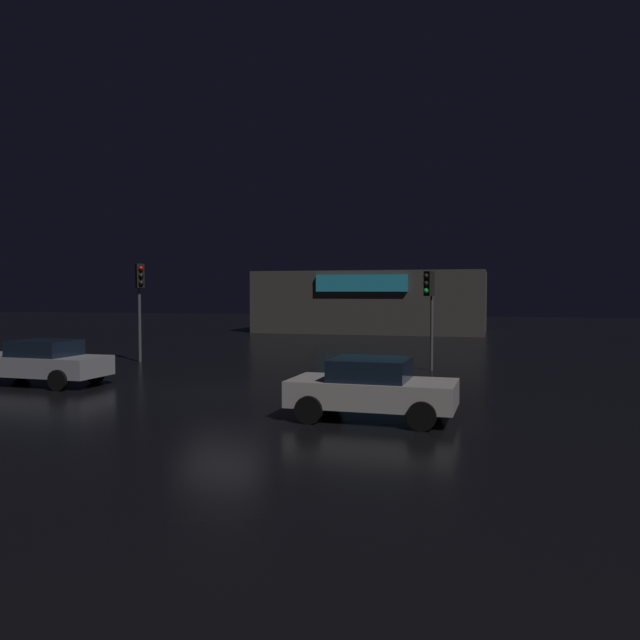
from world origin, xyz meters
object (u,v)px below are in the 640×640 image
object	(u,v)px
traffic_signal_cross_left	(429,296)
store_building	(374,302)
traffic_signal_opposite	(140,290)
car_near	(372,388)
car_far	(40,362)

from	to	relation	value
traffic_signal_cross_left	store_building	bearing A→B (deg)	105.69
traffic_signal_opposite	store_building	bearing A→B (deg)	76.39
traffic_signal_opposite	car_near	world-z (taller)	traffic_signal_opposite
traffic_signal_opposite	car_far	size ratio (longest dim) A/B	0.92
store_building	car_far	distance (m)	30.25
store_building	car_far	bearing A→B (deg)	-100.03
car_near	car_far	distance (m)	11.58
traffic_signal_opposite	traffic_signal_cross_left	size ratio (longest dim) A/B	1.11
store_building	traffic_signal_cross_left	world-z (taller)	store_building
traffic_signal_cross_left	car_near	bearing A→B (deg)	-92.31
store_building	traffic_signal_opposite	size ratio (longest dim) A/B	3.94
car_far	traffic_signal_opposite	bearing A→B (deg)	93.08
traffic_signal_cross_left	car_near	size ratio (longest dim) A/B	0.96
car_near	store_building	bearing A→B (deg)	100.58
store_building	traffic_signal_cross_left	size ratio (longest dim) A/B	4.36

